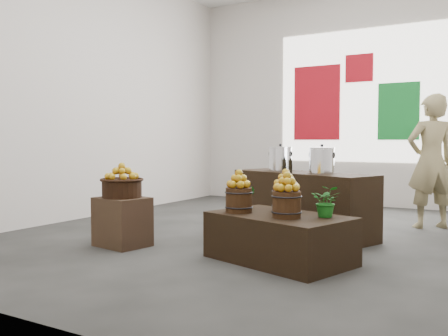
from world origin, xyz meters
The scene contains 23 objects.
ground centered at (0.00, 0.00, 0.00)m, with size 7.00×7.00×0.00m, color #3C3C3A.
back_wall centered at (0.00, 3.50, 2.00)m, with size 6.00×0.04×4.00m, color beige.
back_opening centered at (0.30, 3.48, 2.00)m, with size 3.20×0.02×2.40m, color white.
deco_red_left centered at (-0.60, 3.47, 1.90)m, with size 0.90×0.04×1.40m, color #AC0D19.
deco_green_right centered at (0.90, 3.47, 1.70)m, with size 0.70×0.04×1.00m, color #127A2B.
deco_red_upper centered at (0.20, 3.47, 2.50)m, with size 0.50×0.04×0.50m, color #AC0D19.
crate centered at (-1.10, -1.41, 0.27)m, with size 0.55×0.45×0.55m, color #463320.
wicker_basket centered at (-1.10, -1.41, 0.65)m, with size 0.44×0.44×0.20m, color black.
apples_in_basket centered at (-1.10, -1.41, 0.84)m, with size 0.34×0.34×0.18m, color #922004, non-canonical shape.
display_table centered at (0.72, -1.17, 0.23)m, with size 1.34×0.82×0.46m, color black.
apple_bucket_front_left centered at (0.31, -1.24, 0.59)m, with size 0.27×0.27×0.25m, color #3D2410.
apples_in_bucket_front_left centered at (0.31, -1.24, 0.80)m, with size 0.20×0.20×0.18m, color #922004, non-canonical shape.
apple_bucket_front_right centered at (0.86, -1.32, 0.59)m, with size 0.27×0.27×0.25m, color #3D2410.
apples_in_bucket_front_right centered at (0.86, -1.32, 0.80)m, with size 0.20×0.20×0.18m, color #922004, non-canonical shape.
apple_bucket_rear centered at (0.67, -0.90, 0.59)m, with size 0.27×0.27×0.25m, color #3D2410.
apples_in_bucket_rear centered at (0.67, -0.90, 0.80)m, with size 0.20×0.20×0.18m, color #922004, non-canonical shape.
herb_garnish_right centered at (1.18, -1.11, 0.62)m, with size 0.27×0.24×0.30m, color #125814.
herb_garnish_left centered at (0.24, -0.91, 0.58)m, with size 0.13×0.10×0.24m, color #125814.
counter centered at (0.39, 0.26, 0.39)m, with size 1.93×0.61×0.79m, color black.
stock_pot_left centered at (0.03, 0.40, 0.94)m, with size 0.30×0.30×0.30m, color silver.
stock_pot_center centered at (0.68, 0.15, 0.94)m, with size 0.30×0.30×0.30m, color silver.
oil_cruets centered at (0.33, 0.08, 0.90)m, with size 0.14×0.05×0.22m, color black, non-canonical shape.
shopper centered at (1.71, 1.59, 0.91)m, with size 0.66×0.43×1.81m, color #8F8157.
Camera 1 is at (2.71, -5.62, 1.19)m, focal length 40.00 mm.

